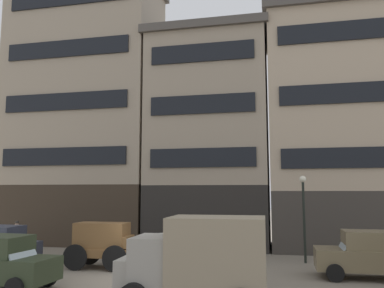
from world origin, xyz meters
name	(u,v)px	position (x,y,z in m)	size (l,w,h in m)	color
ground_plane	(133,280)	(0.00, 0.00, 0.00)	(120.00, 120.00, 0.00)	slate
building_far_left	(85,108)	(-7.46, 9.95, 9.13)	(10.46, 5.80, 18.17)	#33281E
building_center_left	(210,137)	(1.34, 9.95, 6.83)	(7.83, 5.80, 13.56)	black
building_center_right	(331,127)	(8.80, 9.95, 7.24)	(7.79, 5.80, 14.39)	#38332D
cargo_wagon	(103,242)	(-2.14, 1.88, 1.15)	(2.94, 1.57, 1.98)	brown
draft_horse	(167,241)	(0.81, 1.88, 1.27)	(2.35, 0.64, 2.30)	beige
delivery_truck_near	(198,258)	(3.15, -3.00, 1.42)	(4.39, 2.22, 2.62)	gray
sedan_dark	(365,255)	(8.79, 2.08, 0.91)	(3.72, 1.89, 1.83)	#7A6B4C
sedan_parked_curb	(3,263)	(-3.87, -2.40, 0.91)	(3.79, 2.05, 1.83)	#2D3823
pedestrian_officer	(16,237)	(-8.11, 4.10, 0.98)	(0.48, 0.48, 1.79)	#38332D
streetlamp_curbside	(304,206)	(6.72, 5.08, 2.67)	(0.32, 0.32, 4.12)	black
fire_hydrant_curbside	(151,248)	(-0.99, 5.29, 0.43)	(0.24, 0.24, 0.83)	maroon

